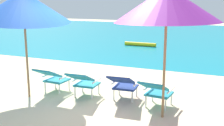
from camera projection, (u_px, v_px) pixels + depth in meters
ground_plane at (149, 65)px, 10.23m from camera, size 40.00×40.00×0.00m
ocean_band at (187, 37)px, 17.73m from camera, size 40.00×18.00×0.01m
swim_buoy at (140, 44)px, 14.26m from camera, size 1.60×0.18×0.18m
lounge_chair_far_left at (53, 77)px, 7.10m from camera, size 0.58×0.90×0.68m
lounge_chair_near_left at (84, 81)px, 6.74m from camera, size 0.58×0.90×0.68m
lounge_chair_near_right at (123, 84)px, 6.53m from camera, size 0.60×0.91×0.68m
lounge_chair_far_right at (156, 90)px, 6.07m from camera, size 0.61×0.92×0.68m
beach_umbrella_left at (23, 6)px, 6.45m from camera, size 2.97×2.95×2.55m
beach_umbrella_right at (167, 4)px, 5.22m from camera, size 2.55×2.54×2.54m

